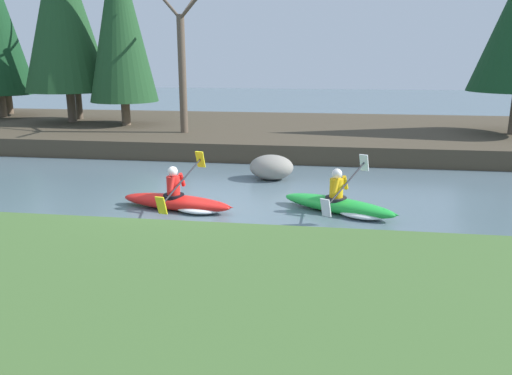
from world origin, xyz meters
name	(u,v)px	position (x,y,z in m)	size (l,w,h in m)	color
ground_plane	(191,210)	(0.00, 0.00, 0.00)	(90.00, 90.00, 0.00)	slate
riverbank_near	(24,363)	(0.00, -6.42, 0.30)	(44.00, 7.78, 0.60)	#476B33
riverbank_far	(255,132)	(0.00, 10.05, 0.31)	(44.00, 9.76, 0.63)	#473D2D
conifer_tree_left	(1,40)	(-12.79, 12.52, 4.15)	(2.24, 2.24, 6.15)	brown
conifer_tree_centre	(62,10)	(-8.02, 9.85, 5.26)	(3.57, 3.57, 7.98)	brown
conifer_tree_mid_right	(120,20)	(-5.32, 9.29, 4.81)	(2.76, 2.76, 7.41)	brown
bare_tree_upstream	(75,44)	(-8.18, 10.97, 3.95)	(3.88, 3.83, 7.06)	brown
bare_tree_mid_upstream	(183,60)	(-2.29, 7.61, 3.27)	(3.12, 3.08, 5.61)	brown
kayaker_lead	(343,205)	(3.43, 0.21, 0.20)	(2.68, 1.93, 1.20)	green
kayaker_middle	(180,202)	(-0.22, -0.06, 0.20)	(2.79, 2.06, 1.20)	red
boulder_midstream	(271,167)	(1.49, 3.17, 0.35)	(1.24, 0.97, 0.70)	gray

